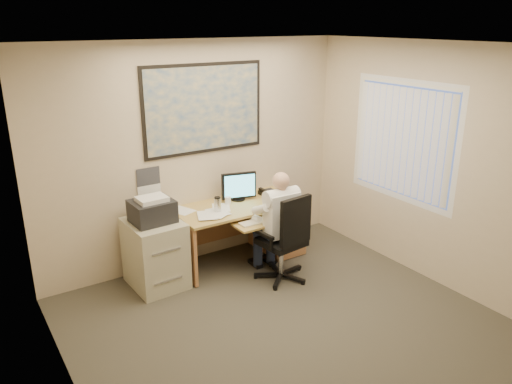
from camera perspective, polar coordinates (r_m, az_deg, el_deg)
room_shell at (r=4.29m, az=6.79°, el=-2.23°), size 4.00×4.50×2.70m
desk at (r=6.43m, az=0.56°, el=-3.39°), size 1.60×0.97×1.10m
world_map at (r=6.01m, az=-5.92°, el=9.44°), size 1.56×0.03×1.06m
wall_calendar at (r=5.92m, az=-12.14°, el=0.77°), size 0.28×0.01×0.42m
window_blinds at (r=6.11m, az=16.43°, el=5.58°), size 0.06×1.40×1.30m
filing_cabinet at (r=5.78m, az=-11.48°, el=-6.24°), size 0.59×0.69×1.08m
office_chair at (r=5.83m, az=3.13°, el=-7.25°), size 0.70×0.70×1.07m
person at (r=5.76m, az=2.77°, el=-3.94°), size 0.55×0.77×1.30m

